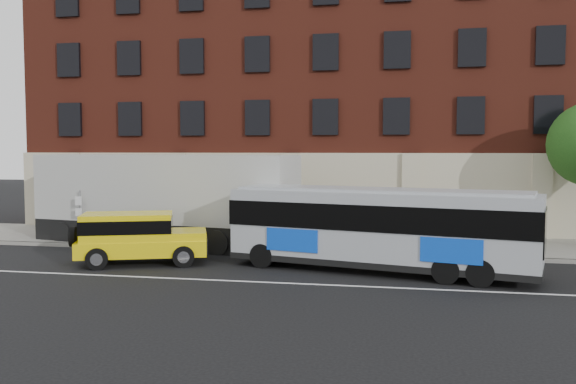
% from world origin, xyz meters
% --- Properties ---
extents(ground, '(120.00, 120.00, 0.00)m').
position_xyz_m(ground, '(0.00, 0.00, 0.00)').
color(ground, black).
rests_on(ground, ground).
extents(sidewalk, '(60.00, 6.00, 0.15)m').
position_xyz_m(sidewalk, '(0.00, 9.00, 0.07)').
color(sidewalk, gray).
rests_on(sidewalk, ground).
extents(kerb, '(60.00, 0.25, 0.15)m').
position_xyz_m(kerb, '(0.00, 6.00, 0.07)').
color(kerb, gray).
rests_on(kerb, ground).
extents(lane_line, '(60.00, 0.12, 0.01)m').
position_xyz_m(lane_line, '(0.00, 0.50, 0.01)').
color(lane_line, silver).
rests_on(lane_line, ground).
extents(building, '(30.00, 12.10, 15.00)m').
position_xyz_m(building, '(-0.01, 16.92, 7.58)').
color(building, maroon).
rests_on(building, sidewalk).
extents(sign_pole, '(0.30, 0.20, 2.50)m').
position_xyz_m(sign_pole, '(-8.50, 6.15, 1.45)').
color(sign_pole, gray).
rests_on(sign_pole, ground).
extents(city_bus, '(11.04, 4.75, 2.96)m').
position_xyz_m(city_bus, '(4.88, 2.91, 1.63)').
color(city_bus, '#A3A7AD').
rests_on(city_bus, ground).
extents(yellow_suv, '(5.18, 3.48, 1.93)m').
position_xyz_m(yellow_suv, '(-4.22, 2.73, 1.11)').
color(yellow_suv, yellow).
rests_on(yellow_suv, ground).
extents(shipping_container, '(12.51, 4.59, 4.09)m').
position_xyz_m(shipping_container, '(-4.90, 6.96, 2.02)').
color(shipping_container, black).
rests_on(shipping_container, ground).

